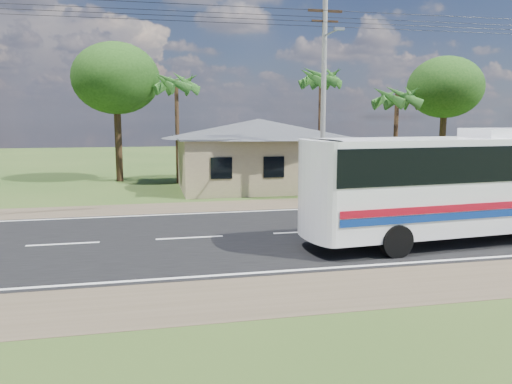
# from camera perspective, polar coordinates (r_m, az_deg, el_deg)

# --- Properties ---
(ground) EXTENTS (120.00, 120.00, 0.00)m
(ground) POSITION_cam_1_polar(r_m,az_deg,el_deg) (19.81, 5.53, -4.64)
(ground) COLOR #294518
(ground) RESTS_ON ground
(road) EXTENTS (120.00, 16.00, 0.03)m
(road) POSITION_cam_1_polar(r_m,az_deg,el_deg) (19.81, 5.53, -4.61)
(road) COLOR black
(road) RESTS_ON ground
(house) EXTENTS (12.40, 10.00, 5.00)m
(house) POSITION_cam_1_polar(r_m,az_deg,el_deg) (32.17, 0.31, 5.24)
(house) COLOR tan
(house) RESTS_ON ground
(waiting_shed) EXTENTS (5.20, 4.48, 3.35)m
(waiting_shed) POSITION_cam_1_polar(r_m,az_deg,el_deg) (32.88, 23.09, 4.78)
(waiting_shed) COLOR #3A2815
(waiting_shed) RESTS_ON ground
(concrete_barrier) EXTENTS (7.00, 0.30, 0.90)m
(concrete_barrier) POSITION_cam_1_polar(r_m,az_deg,el_deg) (30.17, 24.42, 0.06)
(concrete_barrier) COLOR #9E9E99
(concrete_barrier) RESTS_ON ground
(utility_poles) EXTENTS (32.80, 2.22, 11.00)m
(utility_poles) POSITION_cam_1_polar(r_m,az_deg,el_deg) (26.31, 7.04, 11.24)
(utility_poles) COLOR #9E9E99
(utility_poles) RESTS_ON ground
(palm_near) EXTENTS (2.80, 2.80, 6.70)m
(palm_near) POSITION_cam_1_polar(r_m,az_deg,el_deg) (33.17, 15.84, 10.32)
(palm_near) COLOR #47301E
(palm_near) RESTS_ON ground
(palm_mid) EXTENTS (2.80, 2.80, 8.20)m
(palm_mid) POSITION_cam_1_polar(r_m,az_deg,el_deg) (35.99, 7.44, 12.72)
(palm_mid) COLOR #47301E
(palm_mid) RESTS_ON ground
(palm_far) EXTENTS (2.80, 2.80, 7.70)m
(palm_far) POSITION_cam_1_polar(r_m,az_deg,el_deg) (34.49, -9.11, 12.06)
(palm_far) COLOR #47301E
(palm_far) RESTS_ON ground
(tree_behind_house) EXTENTS (6.00, 6.00, 9.61)m
(tree_behind_house) POSITION_cam_1_polar(r_m,az_deg,el_deg) (36.53, -15.72, 12.35)
(tree_behind_house) COLOR #47301E
(tree_behind_house) RESTS_ON ground
(tree_behind_shed) EXTENTS (5.60, 5.60, 9.02)m
(tree_behind_shed) POSITION_cam_1_polar(r_m,az_deg,el_deg) (40.80, 20.81, 11.07)
(tree_behind_shed) COLOR #47301E
(tree_behind_shed) RESTS_ON ground
(coach_bus) EXTENTS (13.40, 3.93, 4.10)m
(coach_bus) POSITION_cam_1_polar(r_m,az_deg,el_deg) (20.11, 24.55, 1.61)
(coach_bus) COLOR white
(coach_bus) RESTS_ON ground
(motorcycle) EXTENTS (1.65, 0.64, 0.86)m
(motorcycle) POSITION_cam_1_polar(r_m,az_deg,el_deg) (29.71, 22.51, 0.01)
(motorcycle) COLOR black
(motorcycle) RESTS_ON ground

